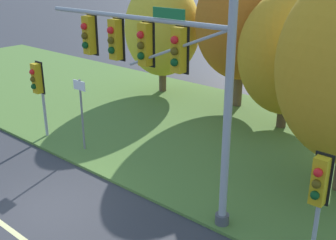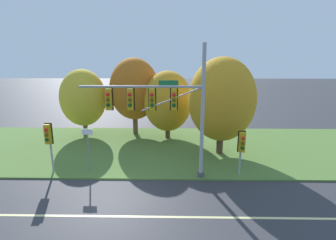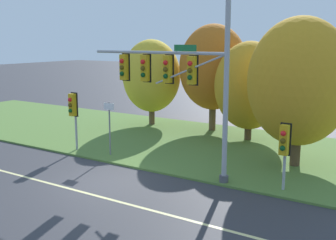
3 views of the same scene
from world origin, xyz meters
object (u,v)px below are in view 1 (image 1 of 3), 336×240
Objects in this scene: tree_left_of_mast at (242,22)px; tree_behind_signpost at (288,54)px; traffic_signal_mast at (160,59)px; pedestrian_signal_further_along at (319,186)px; tree_nearest_road at (162,29)px; pedestrian_signal_near_kerb at (38,83)px; route_sign_post at (81,107)px.

tree_behind_signpost is at bearing -22.28° from tree_left_of_mast.
traffic_signal_mast is 5.36m from pedestrian_signal_further_along.
tree_nearest_road is 1.02× the size of tree_behind_signpost.
tree_nearest_road is at bearing 93.97° from pedestrian_signal_near_kerb.
tree_left_of_mast is at bearing 78.56° from route_sign_post.
traffic_signal_mast is 2.81× the size of pedestrian_signal_further_along.
traffic_signal_mast is 8.08m from tree_behind_signpost.
pedestrian_signal_near_kerb is (-6.99, 0.37, -2.08)m from traffic_signal_mast.
route_sign_post is at bearing -101.44° from tree_left_of_mast.
tree_behind_signpost is (3.10, -1.27, -0.92)m from tree_left_of_mast.
pedestrian_signal_near_kerb is 11.76m from pedestrian_signal_further_along.
route_sign_post is at bearing -123.52° from tree_behind_signpost.
tree_left_of_mast is (4.61, 0.57, 0.74)m from tree_nearest_road.
traffic_signal_mast reaches higher than tree_nearest_road.
pedestrian_signal_further_along is 14.99m from tree_nearest_road.
tree_left_of_mast is (-7.72, 8.96, 2.25)m from pedestrian_signal_further_along.
traffic_signal_mast is 2.76× the size of route_sign_post.
pedestrian_signal_near_kerb is 0.45× the size of tree_left_of_mast.
pedestrian_signal_near_kerb is 2.39m from route_sign_post.
tree_nearest_road is (-7.57, 8.70, -0.93)m from traffic_signal_mast.
tree_behind_signpost is at bearing 121.02° from pedestrian_signal_further_along.
pedestrian_signal_near_kerb is 0.54× the size of tree_behind_signpost.
pedestrian_signal_further_along is 0.47× the size of tree_behind_signpost.
tree_nearest_road is 4.70m from tree_left_of_mast.
pedestrian_signal_near_kerb is 1.15× the size of pedestrian_signal_further_along.
tree_left_of_mast reaches higher than pedestrian_signal_near_kerb.
tree_nearest_road is at bearing 109.78° from route_sign_post.
pedestrian_signal_near_kerb is 1.13× the size of route_sign_post.
route_sign_post is at bearing 171.51° from traffic_signal_mast.
tree_nearest_road is at bearing 174.79° from tree_behind_signpost.
tree_behind_signpost is at bearing 46.91° from pedestrian_signal_near_kerb.
traffic_signal_mast is at bearing -8.49° from route_sign_post.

